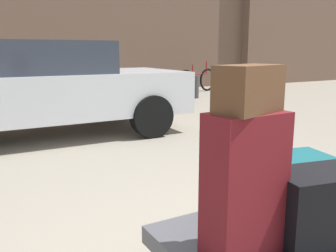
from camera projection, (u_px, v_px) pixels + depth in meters
The scene contains 11 objects.
luggage_cart at pixel (276, 240), 2.01m from camera, with size 1.26×0.77×0.34m.
suitcase_maroon_front_right at pixel (245, 185), 1.68m from camera, with size 0.37×0.20×0.68m, color maroon.
duffel_bag_teal_rear_right at pixel (286, 182), 2.24m from camera, with size 0.56×0.33×0.32m, color #144C51.
duffel_bag_black_center at pixel (330, 203), 1.87m from camera, with size 0.63×0.30×0.36m, color black.
duffel_bag_brown_topmost_pile at pixel (249, 89), 1.59m from camera, with size 0.32×0.17×0.21m, color #51331E.
parked_car at pixel (36, 87), 5.44m from camera, with size 4.32×1.96×1.42m.
bicycle_leaning at pixel (197, 80), 11.53m from camera, with size 1.72×0.48×0.96m.
bollard_kerb_near at pixel (149, 89), 9.41m from camera, with size 0.27×0.27×0.62m, color #383838.
bollard_kerb_mid at pixel (194, 87), 10.08m from camera, with size 0.27×0.27×0.62m, color #383838.
bollard_kerb_far at pixel (235, 84), 10.78m from camera, with size 0.27×0.27×0.62m, color #383838.
bollard_corner at pixel (277, 82), 11.60m from camera, with size 0.27×0.27×0.62m, color #383838.
Camera 1 is at (-1.42, -1.31, 1.28)m, focal length 39.30 mm.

